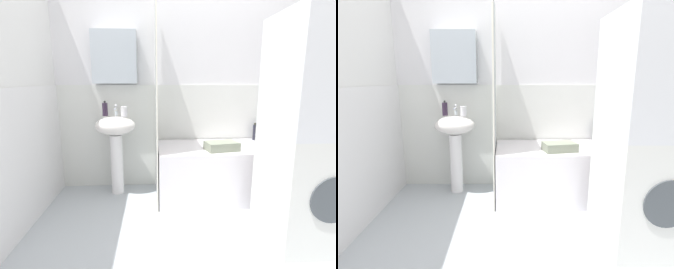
% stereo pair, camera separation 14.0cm
% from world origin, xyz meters
% --- Properties ---
extents(ground_plane, '(4.80, 5.60, 0.04)m').
position_xyz_m(ground_plane, '(0.00, 0.00, -0.02)').
color(ground_plane, '#B1B8BF').
extents(wall_back_tiled, '(3.60, 0.18, 2.40)m').
position_xyz_m(wall_back_tiled, '(-0.05, 1.26, 1.14)').
color(wall_back_tiled, silver).
rests_on(wall_back_tiled, ground_plane).
extents(wall_left_tiled, '(0.07, 1.81, 2.40)m').
position_xyz_m(wall_left_tiled, '(-1.57, 0.34, 1.12)').
color(wall_left_tiled, silver).
rests_on(wall_left_tiled, ground_plane).
extents(sink, '(0.44, 0.34, 0.87)m').
position_xyz_m(sink, '(-0.87, 1.03, 0.64)').
color(sink, white).
rests_on(sink, ground_plane).
extents(faucet, '(0.03, 0.12, 0.12)m').
position_xyz_m(faucet, '(-0.87, 1.11, 0.93)').
color(faucet, silver).
rests_on(faucet, sink).
extents(soap_dispenser, '(0.06, 0.06, 0.17)m').
position_xyz_m(soap_dispenser, '(-0.99, 1.10, 0.94)').
color(soap_dispenser, '#2D2133').
rests_on(soap_dispenser, sink).
extents(toothbrush_cup, '(0.07, 0.07, 0.11)m').
position_xyz_m(toothbrush_cup, '(-0.78, 1.05, 0.92)').
color(toothbrush_cup, silver).
rests_on(toothbrush_cup, sink).
extents(bathtub, '(1.46, 0.68, 0.56)m').
position_xyz_m(bathtub, '(0.32, 0.88, 0.28)').
color(bathtub, white).
rests_on(bathtub, ground_plane).
extents(shower_curtain, '(0.01, 0.68, 2.00)m').
position_xyz_m(shower_curtain, '(-0.43, 0.88, 1.00)').
color(shower_curtain, white).
rests_on(shower_curtain, ground_plane).
extents(body_wash_bottle, '(0.06, 0.06, 0.16)m').
position_xyz_m(body_wash_bottle, '(0.95, 1.16, 0.64)').
color(body_wash_bottle, '#C14673').
rests_on(body_wash_bottle, bathtub).
extents(lotion_bottle, '(0.06, 0.06, 0.21)m').
position_xyz_m(lotion_bottle, '(0.82, 1.14, 0.66)').
color(lotion_bottle, '#2B50A3').
rests_on(lotion_bottle, bathtub).
extents(shampoo_bottle, '(0.05, 0.05, 0.20)m').
position_xyz_m(shampoo_bottle, '(0.73, 1.14, 0.66)').
color(shampoo_bottle, '#23232F').
rests_on(shampoo_bottle, bathtub).
extents(towel_folded, '(0.35, 0.25, 0.09)m').
position_xyz_m(towel_folded, '(0.22, 0.72, 0.61)').
color(towel_folded, gray).
rests_on(towel_folded, bathtub).
extents(washer_dryer_stack, '(0.60, 0.65, 1.72)m').
position_xyz_m(washer_dryer_stack, '(0.73, 0.09, 0.86)').
color(washer_dryer_stack, white).
rests_on(washer_dryer_stack, ground_plane).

